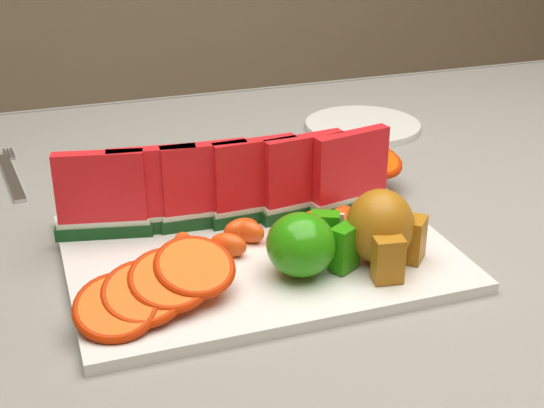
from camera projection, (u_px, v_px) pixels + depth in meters
table at (304, 284)px, 0.96m from camera, size 1.40×0.90×0.75m
tablecloth at (304, 240)px, 0.94m from camera, size 1.53×1.03×0.20m
platter at (258, 252)px, 0.81m from camera, size 0.40×0.30×0.01m
apple_cluster at (307, 244)px, 0.75m from camera, size 0.10×0.08×0.06m
pear_cluster at (383, 229)px, 0.76m from camera, size 0.09×0.09×0.08m
side_plate at (363, 126)px, 1.19m from camera, size 0.22×0.22×0.01m
fork at (11, 175)px, 1.02m from camera, size 0.03×0.20×0.00m
watermelon_row at (230, 185)px, 0.84m from camera, size 0.39×0.07×0.10m
orange_fan_front at (157, 286)px, 0.69m from camera, size 0.17×0.11×0.05m
orange_fan_back at (262, 180)px, 0.92m from camera, size 0.39×0.11×0.05m
tangerine_segments at (270, 232)px, 0.81m from camera, size 0.22×0.07×0.03m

